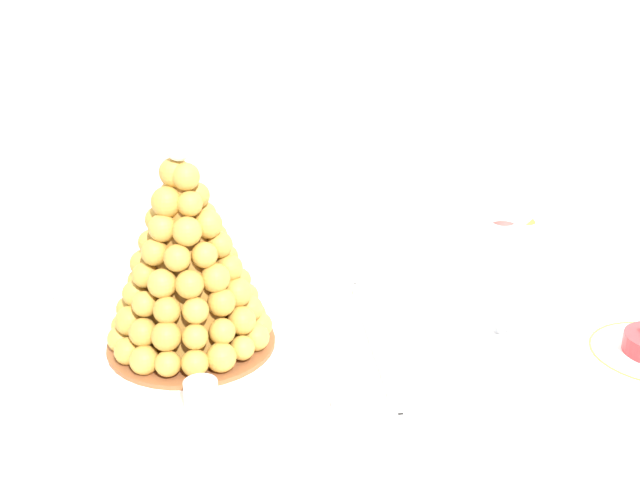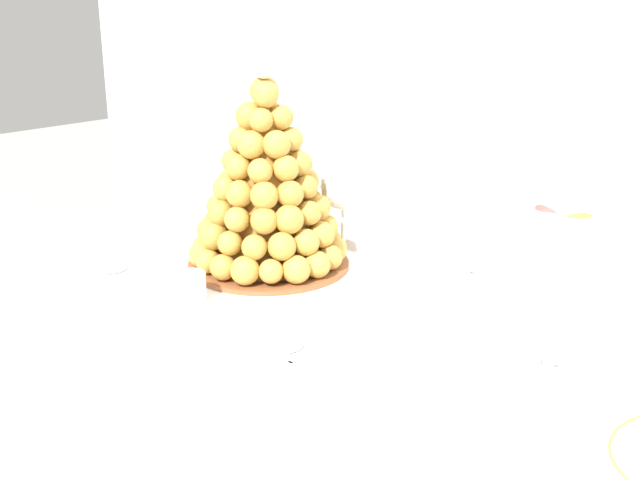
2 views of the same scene
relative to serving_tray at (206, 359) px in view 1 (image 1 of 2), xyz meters
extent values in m
cylinder|color=brown|center=(-0.46, 0.30, -0.41)|extent=(0.04, 0.04, 0.76)
cube|color=brown|center=(0.28, -0.02, -0.02)|extent=(1.60, 0.75, 0.02)
cube|color=white|center=(0.28, -0.02, -0.01)|extent=(1.66, 0.81, 0.00)
cube|color=white|center=(0.28, 0.39, -0.14)|extent=(1.66, 0.01, 0.26)
cube|color=white|center=(0.00, 0.00, 0.00)|extent=(0.56, 0.43, 0.01)
cube|color=white|center=(0.00, -0.22, 0.01)|extent=(0.56, 0.01, 0.02)
cube|color=white|center=(0.00, 0.22, 0.01)|extent=(0.56, 0.01, 0.02)
cube|color=white|center=(-0.28, 0.00, 0.01)|extent=(0.01, 0.43, 0.02)
cube|color=white|center=(0.28, 0.00, 0.01)|extent=(0.01, 0.43, 0.02)
cylinder|color=white|center=(0.00, 0.00, 0.00)|extent=(0.40, 0.40, 0.00)
cylinder|color=brown|center=(-0.02, 0.04, 0.01)|extent=(0.28, 0.28, 0.01)
cone|color=#AB7932|center=(-0.02, 0.04, 0.16)|extent=(0.19, 0.19, 0.31)
sphere|color=gold|center=(0.09, 0.04, 0.03)|extent=(0.05, 0.05, 0.05)
sphere|color=gold|center=(0.08, 0.08, 0.03)|extent=(0.04, 0.04, 0.04)
sphere|color=gold|center=(0.06, 0.12, 0.03)|extent=(0.05, 0.05, 0.05)
sphere|color=gold|center=(0.03, 0.15, 0.04)|extent=(0.04, 0.04, 0.04)
sphere|color=gold|center=(-0.01, 0.16, 0.03)|extent=(0.05, 0.05, 0.05)
sphere|color=gold|center=(-0.05, 0.15, 0.03)|extent=(0.04, 0.04, 0.04)
sphere|color=gold|center=(-0.09, 0.13, 0.03)|extent=(0.04, 0.04, 0.04)
sphere|color=gold|center=(-0.12, 0.10, 0.03)|extent=(0.05, 0.05, 0.05)
sphere|color=gold|center=(-0.14, 0.06, 0.03)|extent=(0.04, 0.04, 0.04)
sphere|color=gold|center=(-0.14, 0.02, 0.03)|extent=(0.05, 0.05, 0.05)
sphere|color=gold|center=(-0.12, -0.02, 0.03)|extent=(0.04, 0.04, 0.04)
sphere|color=gold|center=(-0.09, -0.05, 0.03)|extent=(0.05, 0.05, 0.05)
sphere|color=gold|center=(-0.05, -0.07, 0.03)|extent=(0.04, 0.04, 0.04)
sphere|color=gold|center=(-0.01, -0.07, 0.03)|extent=(0.04, 0.04, 0.04)
sphere|color=gold|center=(0.03, -0.06, 0.04)|extent=(0.05, 0.05, 0.05)
sphere|color=gold|center=(0.06, -0.03, 0.04)|extent=(0.04, 0.04, 0.04)
sphere|color=gold|center=(0.08, 0.00, 0.03)|extent=(0.05, 0.05, 0.05)
sphere|color=gold|center=(0.07, 0.08, 0.07)|extent=(0.05, 0.05, 0.05)
sphere|color=gold|center=(0.05, 0.11, 0.07)|extent=(0.05, 0.05, 0.05)
sphere|color=gold|center=(0.01, 0.14, 0.07)|extent=(0.04, 0.04, 0.04)
sphere|color=gold|center=(-0.04, 0.14, 0.07)|extent=(0.04, 0.04, 0.04)
sphere|color=gold|center=(-0.08, 0.13, 0.07)|extent=(0.04, 0.04, 0.04)
sphere|color=gold|center=(-0.11, 0.10, 0.07)|extent=(0.05, 0.05, 0.05)
sphere|color=gold|center=(-0.12, 0.05, 0.07)|extent=(0.04, 0.04, 0.04)
sphere|color=gold|center=(-0.12, 0.01, 0.07)|extent=(0.05, 0.05, 0.05)
sphere|color=gold|center=(-0.09, -0.03, 0.07)|extent=(0.04, 0.04, 0.04)
sphere|color=gold|center=(-0.06, -0.05, 0.07)|extent=(0.05, 0.05, 0.05)
sphere|color=gold|center=(-0.01, -0.05, 0.07)|extent=(0.04, 0.04, 0.04)
sphere|color=gold|center=(0.03, -0.04, 0.07)|extent=(0.04, 0.04, 0.04)
sphere|color=gold|center=(0.06, -0.01, 0.07)|extent=(0.05, 0.05, 0.05)
sphere|color=gold|center=(0.07, 0.03, 0.07)|extent=(0.04, 0.04, 0.04)
sphere|color=gold|center=(0.04, 0.10, 0.11)|extent=(0.05, 0.05, 0.05)
sphere|color=gold|center=(0.00, 0.12, 0.11)|extent=(0.04, 0.04, 0.04)
sphere|color=gold|center=(-0.04, 0.13, 0.11)|extent=(0.04, 0.04, 0.04)
sphere|color=gold|center=(-0.08, 0.11, 0.11)|extent=(0.04, 0.04, 0.04)
sphere|color=gold|center=(-0.10, 0.07, 0.11)|extent=(0.04, 0.04, 0.04)
sphere|color=gold|center=(-0.11, 0.03, 0.11)|extent=(0.04, 0.04, 0.04)
sphere|color=gold|center=(-0.09, -0.01, 0.11)|extent=(0.04, 0.04, 0.04)
sphere|color=gold|center=(-0.05, -0.04, 0.11)|extent=(0.04, 0.04, 0.04)
sphere|color=gold|center=(-0.01, -0.04, 0.11)|extent=(0.04, 0.04, 0.04)
sphere|color=gold|center=(0.03, -0.02, 0.11)|extent=(0.04, 0.04, 0.04)
sphere|color=gold|center=(0.06, 0.02, 0.11)|extent=(0.05, 0.05, 0.05)
sphere|color=gold|center=(0.06, 0.06, 0.11)|extent=(0.04, 0.04, 0.04)
sphere|color=gold|center=(0.01, 0.10, 0.15)|extent=(0.04, 0.04, 0.04)
sphere|color=gold|center=(-0.03, 0.11, 0.15)|extent=(0.05, 0.05, 0.05)
sphere|color=gold|center=(-0.07, 0.10, 0.15)|extent=(0.04, 0.04, 0.04)
sphere|color=gold|center=(-0.09, 0.06, 0.15)|extent=(0.05, 0.05, 0.05)
sphere|color=gold|center=(-0.09, 0.02, 0.15)|extent=(0.04, 0.04, 0.04)
sphere|color=gold|center=(-0.06, -0.02, 0.15)|extent=(0.05, 0.05, 0.05)
sphere|color=gold|center=(-0.02, -0.03, 0.15)|extent=(0.04, 0.04, 0.04)
sphere|color=gold|center=(0.02, -0.01, 0.15)|extent=(0.05, 0.05, 0.05)
sphere|color=gold|center=(0.04, 0.03, 0.15)|extent=(0.04, 0.04, 0.04)
sphere|color=gold|center=(0.04, 0.07, 0.15)|extent=(0.04, 0.04, 0.04)
sphere|color=gold|center=(-0.01, 0.10, 0.19)|extent=(0.04, 0.04, 0.04)
sphere|color=gold|center=(-0.06, 0.09, 0.19)|extent=(0.04, 0.04, 0.04)
sphere|color=gold|center=(-0.08, 0.05, 0.19)|extent=(0.04, 0.04, 0.04)
sphere|color=gold|center=(-0.07, 0.01, 0.19)|extent=(0.04, 0.04, 0.04)
sphere|color=gold|center=(-0.03, -0.01, 0.19)|extent=(0.04, 0.04, 0.04)
sphere|color=gold|center=(0.01, 0.00, 0.18)|extent=(0.04, 0.04, 0.04)
sphere|color=gold|center=(0.03, 0.03, 0.19)|extent=(0.04, 0.04, 0.04)
sphere|color=gold|center=(0.02, 0.08, 0.19)|extent=(0.05, 0.05, 0.05)
sphere|color=gold|center=(-0.03, 0.08, 0.22)|extent=(0.04, 0.04, 0.04)
sphere|color=gold|center=(-0.06, 0.06, 0.22)|extent=(0.05, 0.05, 0.05)
sphere|color=gold|center=(-0.05, 0.02, 0.23)|extent=(0.04, 0.04, 0.04)
sphere|color=gold|center=(-0.02, 0.00, 0.22)|extent=(0.05, 0.05, 0.05)
sphere|color=gold|center=(0.01, 0.03, 0.22)|extent=(0.05, 0.05, 0.05)
sphere|color=gold|center=(0.01, 0.07, 0.23)|extent=(0.04, 0.04, 0.04)
sphere|color=gold|center=(-0.04, 0.07, 0.26)|extent=(0.05, 0.05, 0.05)
sphere|color=gold|center=(-0.05, 0.03, 0.26)|extent=(0.05, 0.05, 0.05)
sphere|color=gold|center=(-0.01, 0.02, 0.26)|extent=(0.04, 0.04, 0.04)
sphere|color=gold|center=(0.00, 0.06, 0.26)|extent=(0.04, 0.04, 0.04)
sphere|color=gold|center=(-0.03, 0.05, 0.30)|extent=(0.05, 0.05, 0.05)
sphere|color=gold|center=(-0.01, 0.04, 0.30)|extent=(0.04, 0.04, 0.04)
sphere|color=white|center=(-0.02, 0.04, 0.34)|extent=(0.04, 0.04, 0.04)
cylinder|color=silver|center=(-0.22, -0.15, 0.03)|extent=(0.06, 0.06, 0.05)
cylinder|color=gold|center=(-0.22, -0.15, 0.01)|extent=(0.05, 0.05, 0.02)
cylinder|color=#EAC166|center=(-0.22, -0.15, 0.03)|extent=(0.05, 0.05, 0.02)
sphere|color=brown|center=(-0.22, -0.14, 0.04)|extent=(0.02, 0.02, 0.02)
cylinder|color=silver|center=(0.00, -0.15, 0.03)|extent=(0.05, 0.05, 0.05)
cylinder|color=#F4EAC6|center=(0.00, -0.15, 0.01)|extent=(0.05, 0.05, 0.02)
cylinder|color=white|center=(0.00, -0.15, 0.03)|extent=(0.05, 0.05, 0.01)
sphere|color=brown|center=(0.00, -0.14, 0.04)|extent=(0.01, 0.01, 0.01)
cylinder|color=silver|center=(0.21, -0.16, 0.03)|extent=(0.06, 0.06, 0.06)
cylinder|color=brown|center=(0.21, -0.16, 0.02)|extent=(0.05, 0.05, 0.02)
cylinder|color=#8C603D|center=(0.21, -0.16, 0.04)|extent=(0.05, 0.05, 0.02)
sphere|color=brown|center=(0.22, -0.15, 0.05)|extent=(0.02, 0.02, 0.02)
cylinder|color=white|center=(0.51, 0.03, 0.00)|extent=(0.11, 0.11, 0.01)
cylinder|color=white|center=(0.51, 0.03, 0.03)|extent=(0.02, 0.02, 0.05)
cylinder|color=white|center=(0.51, 0.03, 0.13)|extent=(0.12, 0.12, 0.15)
cylinder|color=brown|center=(0.54, 0.04, 0.07)|extent=(0.05, 0.05, 0.05)
cylinder|color=pink|center=(0.50, 0.04, 0.07)|extent=(0.05, 0.04, 0.05)
cylinder|color=#D199D8|center=(0.49, 0.01, 0.07)|extent=(0.04, 0.04, 0.03)
cylinder|color=#D199D8|center=(0.53, 0.05, 0.09)|extent=(0.05, 0.04, 0.05)
cylinder|color=#9ED860|center=(0.48, 0.04, 0.09)|extent=(0.05, 0.04, 0.04)
cylinder|color=pink|center=(0.51, 0.02, 0.09)|extent=(0.05, 0.04, 0.04)
cylinder|color=#F9A54C|center=(0.51, 0.05, 0.11)|extent=(0.06, 0.04, 0.06)
cylinder|color=#9ED860|center=(0.49, 0.03, 0.11)|extent=(0.06, 0.04, 0.06)
cylinder|color=#9ED860|center=(0.53, 0.01, 0.11)|extent=(0.05, 0.05, 0.04)
cylinder|color=pink|center=(0.50, 0.05, 0.13)|extent=(0.06, 0.05, 0.06)
cylinder|color=pink|center=(0.50, 0.03, 0.13)|extent=(0.05, 0.05, 0.05)
cylinder|color=brown|center=(0.51, 0.02, 0.13)|extent=(0.06, 0.05, 0.05)
cylinder|color=brown|center=(0.54, 0.04, 0.13)|extent=(0.06, 0.04, 0.06)
cylinder|color=yellow|center=(0.48, 0.05, 0.15)|extent=(0.06, 0.04, 0.06)
cylinder|color=#F9A54C|center=(0.49, 0.02, 0.15)|extent=(0.05, 0.04, 0.05)
cylinder|color=#E54C47|center=(0.52, 0.02, 0.15)|extent=(0.06, 0.04, 0.06)
cylinder|color=#F9A54C|center=(0.51, 0.04, 0.15)|extent=(0.06, 0.04, 0.06)
cylinder|color=#D199D8|center=(0.49, 0.04, 0.17)|extent=(0.05, 0.05, 0.05)
cylinder|color=yellow|center=(0.51, 0.01, 0.17)|extent=(0.06, 0.05, 0.06)
cylinder|color=yellow|center=(0.52, 0.06, 0.17)|extent=(0.06, 0.04, 0.06)
cylinder|color=#E54C47|center=(0.49, 0.02, 0.19)|extent=(0.06, 0.04, 0.06)
cylinder|color=yellow|center=(0.53, 0.02, 0.19)|extent=(0.06, 0.05, 0.06)
cylinder|color=pink|center=(0.51, 0.07, 0.19)|extent=(0.05, 0.05, 0.05)
cylinder|color=silver|center=(0.04, 0.17, 0.00)|extent=(0.06, 0.06, 0.00)
cylinder|color=silver|center=(0.04, 0.17, 0.05)|extent=(0.01, 0.01, 0.09)
sphere|color=silver|center=(0.04, 0.17, 0.13)|extent=(0.08, 0.08, 0.08)
camera|label=1|loc=(0.06, -1.15, 0.68)|focal=44.93mm
camera|label=2|loc=(0.90, -0.85, 0.47)|focal=43.99mm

